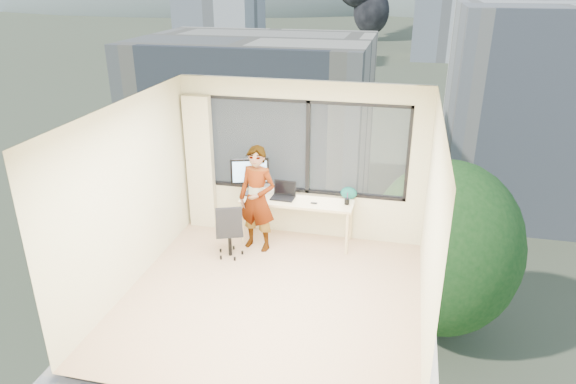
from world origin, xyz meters
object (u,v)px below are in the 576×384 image
(person, at_px, (257,199))
(laptop, at_px, (283,192))
(chair, at_px, (229,229))
(monitor, at_px, (250,176))
(handbag, at_px, (349,193))
(desk, at_px, (297,220))
(game_console, at_px, (269,189))

(person, distance_m, laptop, 0.47)
(chair, height_order, person, person)
(monitor, relative_size, handbag, 2.34)
(person, bearing_deg, desk, 44.85)
(person, height_order, handbag, person)
(chair, xyz_separation_m, laptop, (0.69, 0.69, 0.41))
(chair, height_order, laptop, laptop)
(laptop, bearing_deg, game_console, 144.07)
(person, relative_size, handbag, 6.45)
(chair, relative_size, person, 0.54)
(desk, distance_m, monitor, 1.05)
(game_console, height_order, laptop, laptop)
(chair, bearing_deg, monitor, 59.59)
(game_console, xyz_separation_m, handbag, (1.34, -0.02, 0.06))
(game_console, bearing_deg, handbag, -10.94)
(monitor, bearing_deg, person, -79.39)
(game_console, bearing_deg, monitor, -154.97)
(laptop, height_order, handbag, laptop)
(monitor, bearing_deg, handbag, -14.11)
(monitor, xyz_separation_m, laptop, (0.57, -0.06, -0.19))
(desk, bearing_deg, game_console, 156.60)
(chair, height_order, game_console, chair)
(chair, distance_m, handbag, 1.99)
(chair, xyz_separation_m, person, (0.36, 0.35, 0.39))
(desk, bearing_deg, person, -148.24)
(person, distance_m, handbag, 1.48)
(chair, relative_size, handbag, 3.49)
(chair, bearing_deg, game_console, 46.51)
(monitor, bearing_deg, chair, -119.08)
(person, relative_size, laptop, 4.37)
(chair, height_order, monitor, monitor)
(desk, relative_size, monitor, 2.91)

